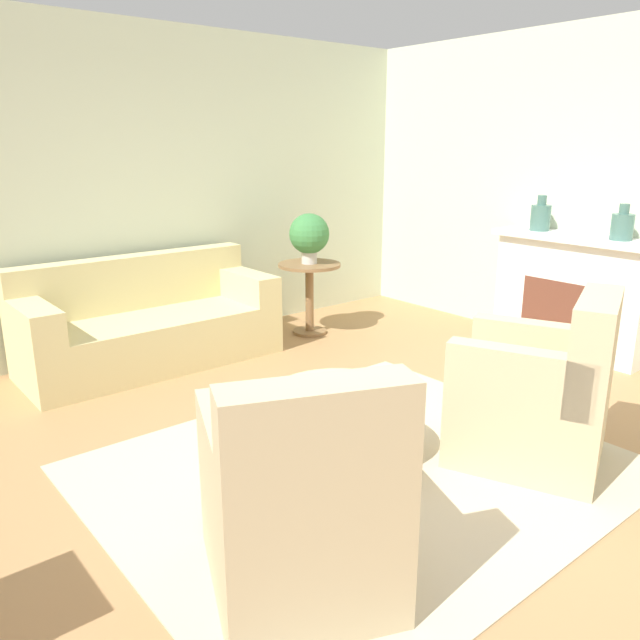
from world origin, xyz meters
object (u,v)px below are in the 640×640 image
at_px(ottoman_table, 338,417).
at_px(potted_plant_on_side_table, 309,235).
at_px(vase_mantel_near, 541,217).
at_px(vase_mantel_far, 622,226).
at_px(armchair_right, 540,399).
at_px(couch, 149,326).
at_px(armchair_left, 301,507).
at_px(side_table, 309,285).

xyz_separation_m(ottoman_table, potted_plant_on_side_table, (1.47, 2.11, 0.69)).
height_order(vase_mantel_near, vase_mantel_far, vase_mantel_near).
height_order(armchair_right, ottoman_table, armchair_right).
height_order(couch, ottoman_table, couch).
bearing_deg(vase_mantel_near, vase_mantel_far, -90.00).
distance_m(couch, vase_mantel_near, 3.58).
xyz_separation_m(couch, armchair_left, (-0.74, -3.04, 0.07)).
xyz_separation_m(armchair_left, vase_mantel_near, (3.76, 1.33, 0.77)).
bearing_deg(potted_plant_on_side_table, couch, 172.68).
distance_m(ottoman_table, potted_plant_on_side_table, 2.66).
relative_size(couch, potted_plant_on_side_table, 4.39).
xyz_separation_m(armchair_left, side_table, (2.31, 2.84, 0.09)).
bearing_deg(vase_mantel_far, potted_plant_on_side_table, 122.84).
height_order(ottoman_table, side_table, side_table).
bearing_deg(vase_mantel_near, couch, 150.45).
bearing_deg(ottoman_table, vase_mantel_far, -2.76).
relative_size(couch, vase_mantel_near, 6.63).
bearing_deg(couch, vase_mantel_near, -29.55).
height_order(ottoman_table, vase_mantel_far, vase_mantel_far).
relative_size(armchair_left, side_table, 1.48).
bearing_deg(side_table, ottoman_table, -124.80).
bearing_deg(ottoman_table, potted_plant_on_side_table, 55.20).
xyz_separation_m(armchair_right, vase_mantel_far, (2.02, 0.59, 0.77)).
xyz_separation_m(ottoman_table, vase_mantel_far, (2.92, -0.14, 0.88)).
xyz_separation_m(couch, ottoman_table, (0.11, -2.31, -0.04)).
xyz_separation_m(couch, vase_mantel_near, (3.02, -1.71, 0.84)).
distance_m(vase_mantel_near, vase_mantel_far, 0.74).
distance_m(armchair_right, vase_mantel_near, 2.54).
bearing_deg(ottoman_table, vase_mantel_near, 11.56).
height_order(armchair_right, potted_plant_on_side_table, potted_plant_on_side_table).
relative_size(couch, side_table, 2.99).
distance_m(armchair_right, ottoman_table, 1.16).
relative_size(couch, ottoman_table, 2.63).
relative_size(armchair_left, vase_mantel_far, 3.51).
height_order(couch, armchair_left, armchair_left).
distance_m(armchair_left, vase_mantel_far, 3.88).
height_order(couch, vase_mantel_near, vase_mantel_near).
distance_m(armchair_left, ottoman_table, 1.12).
height_order(vase_mantel_far, potted_plant_on_side_table, vase_mantel_far).
distance_m(vase_mantel_far, potted_plant_on_side_table, 2.68).
bearing_deg(couch, vase_mantel_far, -39.04).
xyz_separation_m(ottoman_table, vase_mantel_near, (2.92, 0.60, 0.89)).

